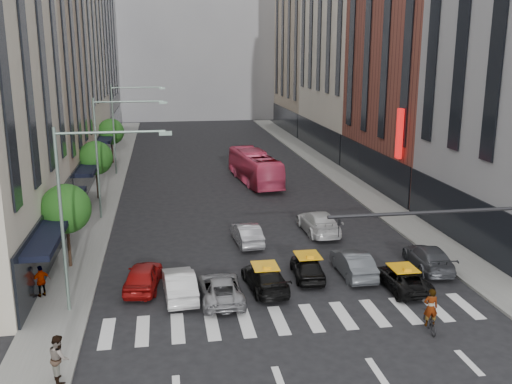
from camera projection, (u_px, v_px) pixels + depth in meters
name	position (u px, v px, depth m)	size (l,w,h in m)	color
ground	(307.00, 334.00, 25.93)	(160.00, 160.00, 0.00)	black
sidewalk_left	(106.00, 188.00, 52.81)	(3.00, 96.00, 0.15)	slate
sidewalk_right	(345.00, 179.00, 56.43)	(3.00, 96.00, 0.15)	slate
building_left_b	(27.00, 56.00, 47.12)	(8.00, 16.00, 24.00)	tan
building_left_d	(82.00, 32.00, 81.79)	(8.00, 18.00, 30.00)	gray
building_right_b	(419.00, 44.00, 51.28)	(8.00, 18.00, 26.00)	brown
building_right_d	(312.00, 39.00, 87.40)	(8.00, 18.00, 28.00)	tan
building_far	(192.00, 18.00, 102.88)	(30.00, 10.00, 36.00)	gray
tree_near	(66.00, 209.00, 32.75)	(2.88, 2.88, 4.95)	black
tree_mid	(96.00, 158.00, 48.06)	(2.88, 2.88, 4.95)	black
tree_far	(111.00, 132.00, 63.37)	(2.88, 2.88, 4.95)	black
streetlamp_near	(81.00, 196.00, 26.74)	(5.38, 0.25, 9.00)	gray
streetlamp_mid	(109.00, 142.00, 42.05)	(5.38, 0.25, 9.00)	gray
streetlamp_far	(123.00, 117.00, 57.36)	(5.38, 0.25, 9.00)	gray
traffic_signal	(484.00, 239.00, 25.10)	(10.10, 0.20, 6.00)	black
liberty_sign	(400.00, 134.00, 45.59)	(0.30, 0.70, 4.00)	red
car_red	(143.00, 276.00, 30.63)	(1.73, 4.30, 1.47)	maroon
car_white_front	(179.00, 284.00, 29.60)	(1.55, 4.45, 1.46)	silver
car_silver	(221.00, 288.00, 29.27)	(2.11, 4.58, 1.27)	gray
taxi_left	(265.00, 278.00, 30.56)	(1.85, 4.54, 1.32)	black
taxi_center	(308.00, 267.00, 32.07)	(1.59, 3.94, 1.34)	black
car_grey_mid	(353.00, 263.00, 32.45)	(1.54, 4.41, 1.45)	#474B50
taxi_right	(402.00, 279.00, 30.64)	(1.96, 4.25, 1.18)	black
car_grey_curb	(428.00, 257.00, 33.46)	(1.95, 4.79, 1.39)	#3E4146
car_row2_left	(247.00, 234.00, 37.76)	(1.48, 4.25, 1.40)	#AFAEB4
car_row2_right	(318.00, 222.00, 40.00)	(2.16, 5.33, 1.55)	silver
bus	(255.00, 167.00, 54.79)	(2.55, 10.91, 3.04)	#D94065
motorcycle	(430.00, 322.00, 26.10)	(0.60, 1.71, 0.90)	black
rider	(432.00, 294.00, 25.77)	(0.66, 0.44, 1.82)	gray
pedestrian_near	(59.00, 358.00, 21.84)	(0.91, 0.71, 1.88)	gray
pedestrian_far	(41.00, 281.00, 29.30)	(0.98, 0.41, 1.68)	gray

